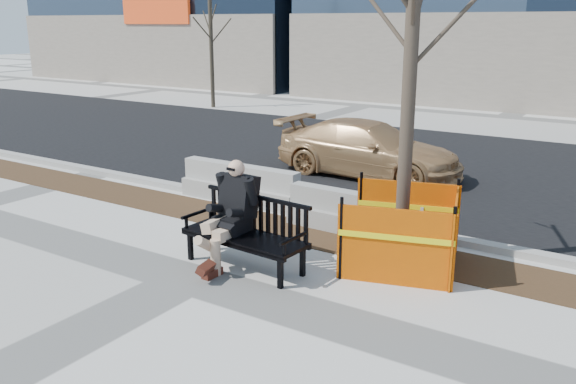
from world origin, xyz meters
name	(u,v)px	position (x,y,z in m)	size (l,w,h in m)	color
ground	(189,278)	(0.00, 0.00, 0.00)	(120.00, 120.00, 0.00)	beige
mulch_strip	(286,229)	(0.00, 2.60, 0.00)	(40.00, 1.20, 0.02)	#47301C
asphalt_street	(414,164)	(0.00, 8.80, 0.00)	(60.00, 10.40, 0.01)	black
curb	(313,213)	(0.00, 3.55, 0.06)	(60.00, 0.25, 0.12)	#9E9B93
bench	(245,267)	(0.44, 0.78, 0.00)	(2.06, 0.74, 1.10)	black
seated_man	(234,262)	(0.16, 0.85, 0.00)	(0.71, 1.18, 1.65)	black
tree_fence	(400,265)	(2.39, 2.16, 0.00)	(2.48, 2.48, 6.21)	#FD6800
sedan	(368,176)	(-0.49, 7.03, 0.00)	(1.86, 4.57, 1.33)	tan
jersey_barrier_left	(241,201)	(-1.76, 3.57, 0.00)	(2.78, 0.56, 0.80)	#A09D95
jersey_barrier_right	(355,233)	(1.14, 3.10, 0.00)	(2.61, 0.52, 0.75)	gray
far_tree_left	(213,107)	(-11.58, 14.51, 0.00)	(1.95, 1.95, 5.25)	#3F3628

